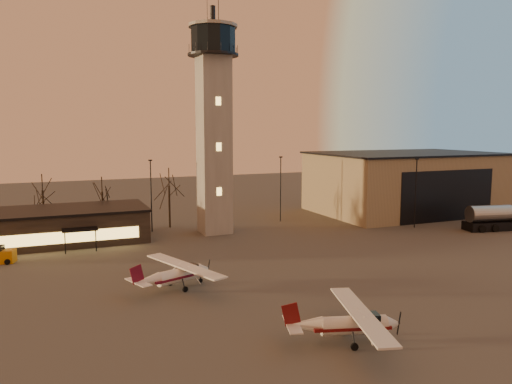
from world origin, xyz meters
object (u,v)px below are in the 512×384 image
service_cart (0,256)px  cessna_front (355,328)px  terminal (44,227)px  fuel_truck (497,220)px  control_tower (214,114)px  cessna_rear (181,277)px  hangar (406,182)px

service_cart → cessna_front: bearing=-38.0°
terminal → fuel_truck: size_ratio=2.53×
terminal → cessna_front: terminal is taller
control_tower → cessna_front: 41.01m
cessna_front → service_cart: 39.93m
cessna_rear → fuel_truck: bearing=-10.0°
control_tower → hangar: (36.00, 3.98, -11.17)m
cessna_rear → control_tower: bearing=45.1°
fuel_truck → service_cart: 64.81m
terminal → fuel_truck: terminal is taller
hangar → fuel_truck: hangar is taller
fuel_truck → service_cart: (-64.35, 7.67, -0.70)m
hangar → fuel_truck: (1.95, -17.75, -3.73)m
hangar → fuel_truck: size_ratio=3.05×
cessna_rear → service_cart: cessna_rear is taller
cessna_front → control_tower: bearing=103.2°
control_tower → cessna_front: control_tower is taller
hangar → cessna_front: 56.98m
service_cart → fuel_truck: bearing=8.1°
control_tower → terminal: bearing=174.9°
control_tower → hangar: control_tower is taller
cessna_front → fuel_truck: 47.00m
terminal → cessna_rear: terminal is taller
hangar → cessna_rear: size_ratio=2.86×
fuel_truck → service_cart: fuel_truck is taller
cessna_rear → fuel_truck: fuel_truck is taller
terminal → service_cart: terminal is taller
terminal → fuel_truck: bearing=-14.7°
control_tower → cessna_rear: size_ratio=3.05×
fuel_truck → service_cart: size_ratio=3.07×
hangar → service_cart: 63.36m
cessna_rear → service_cart: size_ratio=3.27×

